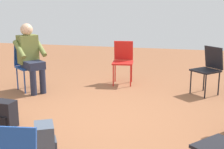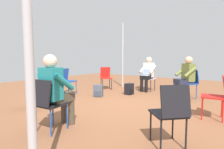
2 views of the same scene
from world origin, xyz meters
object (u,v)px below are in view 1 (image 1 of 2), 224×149
object	(u,v)px
chair_southwest	(209,67)
person_in_olive	(30,54)
backpack_near_laptop_user	(5,116)
chair_south	(123,59)
chair_southeast	(27,63)
backpack_by_empty_chair	(45,142)

from	to	relation	value
chair_southwest	person_in_olive	size ratio (longest dim) A/B	0.69
backpack_near_laptop_user	chair_south	bearing A→B (deg)	-112.13
chair_southeast	person_in_olive	xyz separation A→B (m)	(-0.13, 0.10, 0.20)
chair_southeast	person_in_olive	bearing A→B (deg)	90.00
person_in_olive	backpack_by_empty_chair	world-z (taller)	person_in_olive
person_in_olive	backpack_near_laptop_user	size ratio (longest dim) A/B	3.44
chair_southeast	backpack_near_laptop_user	world-z (taller)	chair_southeast
backpack_near_laptop_user	person_in_olive	bearing A→B (deg)	-73.94
chair_southwest	backpack_by_empty_chair	distance (m)	3.37
chair_south	backpack_near_laptop_user	world-z (taller)	chair_south
chair_southwest	chair_southeast	xyz separation A→B (m)	(3.28, 0.49, 0.00)
chair_south	person_in_olive	world-z (taller)	person_in_olive
chair_southwest	backpack_near_laptop_user	size ratio (longest dim) A/B	2.36
chair_south	chair_southeast	distance (m)	1.86
backpack_near_laptop_user	chair_southwest	bearing A→B (deg)	-140.32
chair_southeast	backpack_by_empty_chair	size ratio (longest dim) A/B	2.36
chair_southeast	backpack_by_empty_chair	bearing A→B (deg)	69.75
chair_southwest	chair_southeast	world-z (taller)	same
chair_south	person_in_olive	xyz separation A→B (m)	(1.52, 0.96, 0.20)
chair_southeast	chair_south	bearing A→B (deg)	155.05
chair_south	chair_southwest	xyz separation A→B (m)	(-1.62, 0.37, 0.00)
chair_southwest	person_in_olive	xyz separation A→B (m)	(3.15, 0.59, 0.20)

